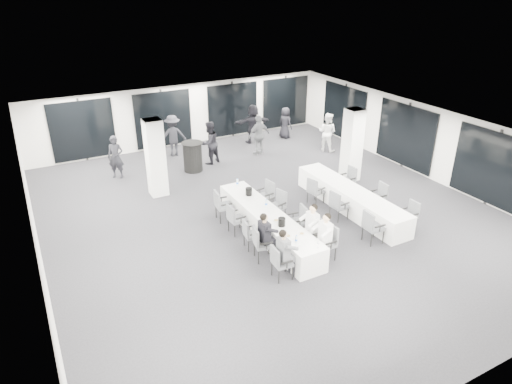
{
  "coord_description": "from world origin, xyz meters",
  "views": [
    {
      "loc": [
        -6.81,
        -11.74,
        7.17
      ],
      "look_at": [
        -0.6,
        -0.2,
        0.99
      ],
      "focal_mm": 32.0,
      "sensor_mm": 36.0,
      "label": 1
    }
  ],
  "objects_px": {
    "banquet_table_side": "(350,199)",
    "chair_main_right_near": "(328,240)",
    "chair_main_left_far": "(221,204)",
    "standing_guest_c": "(173,133)",
    "ice_bucket_far": "(249,192)",
    "chair_side_left_near": "(372,225)",
    "standing_guest_f": "(253,121)",
    "chair_main_left_fourth": "(235,217)",
    "chair_main_right_mid": "(299,219)",
    "chair_side_left_far": "(315,190)",
    "chair_side_right_mid": "(379,195)",
    "standing_guest_d": "(259,133)",
    "chair_main_right_second": "(315,231)",
    "chair_side_right_near": "(410,213)",
    "chair_main_left_second": "(261,242)",
    "chair_main_left_mid": "(250,233)",
    "standing_guest_e": "(285,121)",
    "banquet_table_main": "(268,224)",
    "standing_guest_g": "(115,154)",
    "chair_main_right_far": "(266,193)",
    "chair_main_left_near": "(280,261)",
    "standing_guest_b": "(209,140)",
    "chair_main_right_fourth": "(278,203)",
    "chair_side_right_far": "(349,178)",
    "ice_bucket_near": "(282,222)",
    "standing_guest_h": "(327,130)",
    "chair_side_left_mid": "(338,204)",
    "cocktail_table": "(193,157)"
  },
  "relations": [
    {
      "from": "chair_side_right_near",
      "to": "standing_guest_g",
      "type": "bearing_deg",
      "value": 39.83
    },
    {
      "from": "standing_guest_b",
      "to": "chair_side_left_near",
      "type": "bearing_deg",
      "value": 81.12
    },
    {
      "from": "chair_main_left_far",
      "to": "standing_guest_c",
      "type": "distance_m",
      "value": 6.51
    },
    {
      "from": "chair_main_right_second",
      "to": "standing_guest_b",
      "type": "height_order",
      "value": "standing_guest_b"
    },
    {
      "from": "chair_main_left_mid",
      "to": "chair_main_right_second",
      "type": "relative_size",
      "value": 0.92
    },
    {
      "from": "chair_main_left_near",
      "to": "standing_guest_g",
      "type": "distance_m",
      "value": 9.04
    },
    {
      "from": "chair_main_left_far",
      "to": "chair_side_left_near",
      "type": "height_order",
      "value": "chair_side_left_near"
    },
    {
      "from": "chair_main_left_mid",
      "to": "chair_main_right_far",
      "type": "relative_size",
      "value": 0.89
    },
    {
      "from": "chair_main_right_far",
      "to": "standing_guest_d",
      "type": "height_order",
      "value": "standing_guest_d"
    },
    {
      "from": "chair_main_left_fourth",
      "to": "chair_main_right_far",
      "type": "bearing_deg",
      "value": 117.41
    },
    {
      "from": "banquet_table_main",
      "to": "standing_guest_d",
      "type": "bearing_deg",
      "value": 63.55
    },
    {
      "from": "chair_main_right_near",
      "to": "chair_main_right_fourth",
      "type": "relative_size",
      "value": 1.04
    },
    {
      "from": "cocktail_table",
      "to": "chair_main_right_mid",
      "type": "xyz_separation_m",
      "value": [
        0.96,
        -6.38,
        -0.05
      ]
    },
    {
      "from": "banquet_table_side",
      "to": "chair_main_right_near",
      "type": "bearing_deg",
      "value": -140.11
    },
    {
      "from": "chair_side_right_near",
      "to": "banquet_table_main",
      "type": "bearing_deg",
      "value": 66.91
    },
    {
      "from": "chair_side_right_near",
      "to": "standing_guest_e",
      "type": "height_order",
      "value": "standing_guest_e"
    },
    {
      "from": "banquet_table_main",
      "to": "chair_main_left_fourth",
      "type": "bearing_deg",
      "value": 145.32
    },
    {
      "from": "chair_main_left_second",
      "to": "chair_main_right_far",
      "type": "xyz_separation_m",
      "value": [
        1.67,
        2.63,
        -0.01
      ]
    },
    {
      "from": "chair_main_left_fourth",
      "to": "chair_main_right_mid",
      "type": "distance_m",
      "value": 1.96
    },
    {
      "from": "chair_main_right_second",
      "to": "chair_side_right_mid",
      "type": "xyz_separation_m",
      "value": [
        3.31,
        0.97,
        -0.0
      ]
    },
    {
      "from": "chair_side_right_mid",
      "to": "standing_guest_d",
      "type": "relative_size",
      "value": 0.48
    },
    {
      "from": "chair_main_right_mid",
      "to": "ice_bucket_far",
      "type": "distance_m",
      "value": 2.02
    },
    {
      "from": "banquet_table_side",
      "to": "standing_guest_e",
      "type": "bearing_deg",
      "value": 74.75
    },
    {
      "from": "chair_side_left_near",
      "to": "standing_guest_g",
      "type": "bearing_deg",
      "value": -143.54
    },
    {
      "from": "chair_main_right_mid",
      "to": "chair_side_left_far",
      "type": "bearing_deg",
      "value": -37.91
    },
    {
      "from": "banquet_table_side",
      "to": "chair_main_right_mid",
      "type": "bearing_deg",
      "value": -165.85
    },
    {
      "from": "chair_main_right_second",
      "to": "chair_side_right_near",
      "type": "relative_size",
      "value": 1.07
    },
    {
      "from": "standing_guest_f",
      "to": "banquet_table_side",
      "type": "bearing_deg",
      "value": 97.64
    },
    {
      "from": "banquet_table_side",
      "to": "chair_side_right_near",
      "type": "bearing_deg",
      "value": -66.38
    },
    {
      "from": "chair_main_right_near",
      "to": "standing_guest_h",
      "type": "relative_size",
      "value": 0.51
    },
    {
      "from": "chair_main_right_mid",
      "to": "standing_guest_c",
      "type": "xyz_separation_m",
      "value": [
        -1.06,
        8.45,
        0.48
      ]
    },
    {
      "from": "chair_side_right_far",
      "to": "chair_main_left_mid",
      "type": "bearing_deg",
      "value": 108.08
    },
    {
      "from": "chair_side_right_near",
      "to": "chair_main_right_fourth",
      "type": "bearing_deg",
      "value": 52.54
    },
    {
      "from": "standing_guest_e",
      "to": "standing_guest_f",
      "type": "bearing_deg",
      "value": 68.23
    },
    {
      "from": "standing_guest_g",
      "to": "ice_bucket_far",
      "type": "xyz_separation_m",
      "value": [
        3.08,
        -5.29,
        -0.08
      ]
    },
    {
      "from": "chair_main_left_second",
      "to": "chair_main_left_mid",
      "type": "xyz_separation_m",
      "value": [
        0.01,
        0.67,
        -0.07
      ]
    },
    {
      "from": "chair_main_left_fourth",
      "to": "standing_guest_c",
      "type": "height_order",
      "value": "standing_guest_c"
    },
    {
      "from": "chair_main_right_far",
      "to": "standing_guest_d",
      "type": "bearing_deg",
      "value": -33.79
    },
    {
      "from": "chair_main_left_far",
      "to": "ice_bucket_far",
      "type": "bearing_deg",
      "value": 87.02
    },
    {
      "from": "chair_main_left_far",
      "to": "chair_side_left_far",
      "type": "distance_m",
      "value": 3.35
    },
    {
      "from": "standing_guest_f",
      "to": "standing_guest_h",
      "type": "xyz_separation_m",
      "value": [
        2.41,
        -2.58,
        -0.05
      ]
    },
    {
      "from": "chair_main_right_far",
      "to": "chair_main_left_near",
      "type": "bearing_deg",
      "value": 147.42
    },
    {
      "from": "chair_main_left_second",
      "to": "chair_side_left_mid",
      "type": "distance_m",
      "value": 3.43
    },
    {
      "from": "banquet_table_main",
      "to": "banquet_table_side",
      "type": "xyz_separation_m",
      "value": [
        3.31,
        0.17,
        0.0
      ]
    },
    {
      "from": "standing_guest_g",
      "to": "ice_bucket_near",
      "type": "distance_m",
      "value": 8.09
    },
    {
      "from": "chair_main_left_second",
      "to": "chair_side_left_near",
      "type": "xyz_separation_m",
      "value": [
        3.31,
        -0.74,
        0.01
      ]
    },
    {
      "from": "chair_side_left_near",
      "to": "standing_guest_f",
      "type": "relative_size",
      "value": 0.49
    },
    {
      "from": "banquet_table_side",
      "to": "standing_guest_c",
      "type": "xyz_separation_m",
      "value": [
        -3.54,
        7.83,
        0.65
      ]
    },
    {
      "from": "chair_side_left_near",
      "to": "standing_guest_e",
      "type": "relative_size",
      "value": 0.6
    },
    {
      "from": "banquet_table_main",
      "to": "chair_side_left_mid",
      "type": "distance_m",
      "value": 2.49
    }
  ]
}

